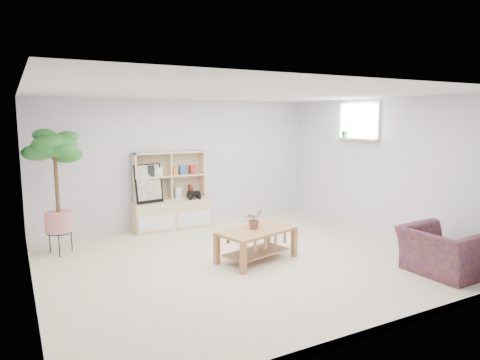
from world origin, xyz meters
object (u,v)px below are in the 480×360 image
armchair (443,248)px  storage_unit (171,191)px  coffee_table (256,245)px  floor_tree (57,192)px

armchair → storage_unit: bearing=29.3°
coffee_table → armchair: 2.51m
coffee_table → floor_tree: 3.09m
storage_unit → coffee_table: 2.41m
coffee_table → armchair: armchair is taller
armchair → floor_tree: bearing=51.0°
floor_tree → armchair: floor_tree is taller
storage_unit → coffee_table: storage_unit is taller
storage_unit → armchair: size_ratio=1.51×
coffee_table → floor_tree: (-2.48, 1.70, 0.72)m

